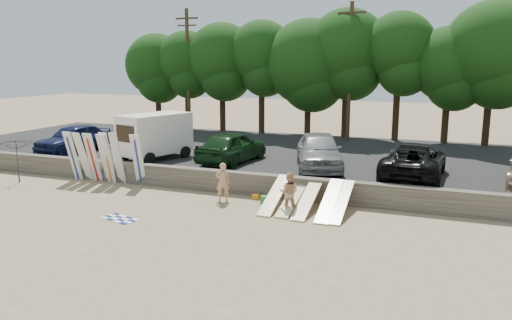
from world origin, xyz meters
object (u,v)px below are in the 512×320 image
Objects in this scene: car_1 at (232,147)px; cooler at (266,200)px; car_3 at (414,161)px; box_trailer at (155,134)px; beachgoer_a at (223,182)px; car_2 at (319,150)px; beach_umbrella at (18,160)px; beachgoer_b at (289,192)px; car_0 at (74,138)px.

car_1 is 5.78m from cooler.
car_3 is 14.52× the size of cooler.
box_trailer is at bearing 4.03° from car_3.
car_1 is 5.03m from beachgoer_a.
car_1 is at bearing 164.17° from car_2.
beachgoer_b is at bearing -0.18° from beach_umbrella.
car_0 is at bearing 9.95° from car_1.
car_2 is at bearing 9.89° from car_0.
car_2 is at bearing 22.63° from box_trailer.
beachgoer_a is 1.99m from cooler.
car_2 is at bearing 66.24° from cooler.
beachgoer_a is 3.17m from beachgoer_b.
beachgoer_b is at bearing -9.34° from box_trailer.
car_0 is 14.52m from car_2.
car_0 is 9.90m from car_1.
car_2 is 13.83× the size of cooler.
car_3 is 3.44× the size of beachgoer_b.
beach_umbrella is (-5.01, -4.59, -0.97)m from box_trailer.
car_1 is 4.62m from car_2.
cooler is (-1.15, -4.55, -1.43)m from car_2.
cooler is (13.36, -3.95, -1.35)m from car_0.
beachgoer_a is 10.91m from beach_umbrella.
beachgoer_a is (1.63, -4.71, -0.69)m from car_1.
cooler is at bearing 135.46° from car_1.
car_1 is at bearing 10.21° from car_0.
cooler is (-5.66, -4.14, -1.31)m from car_3.
car_3 is 2.25× the size of beach_umbrella.
box_trailer reaches higher than beachgoer_a.
car_0 is 14.00m from cooler.
beachgoer_a is 0.68× the size of beach_umbrella.
box_trailer reaches higher than car_0.
beachgoer_a is at bearing 2.58° from beach_umbrella.
beachgoer_a is (-7.51, -4.44, -0.63)m from car_3.
beachgoer_b is 0.66× the size of beach_umbrella.
car_1 is 7.12m from beachgoer_b.
car_3 is (13.40, 0.34, -0.60)m from box_trailer.
car_0 is at bearing 3.16° from car_3.
car_3 is at bearing 14.99° from beach_umbrella.
beachgoer_b is (14.65, -4.78, -0.71)m from car_0.
car_3 reaches higher than cooler.
beachgoer_a is at bearing -16.98° from box_trailer.
box_trailer is 2.53× the size of beachgoer_a.
box_trailer is 11.16× the size of cooler.
car_2 reaches higher than beachgoer_a.
car_1 is at bearing -52.55° from beachgoer_b.
car_1 is 2.91× the size of beachgoer_a.
beachgoer_b is at bearing -106.02° from car_2.
car_1 is 12.82× the size of cooler.
car_0 is 12.29m from beachgoer_a.
beachgoer_a is (-2.99, -4.84, -0.76)m from car_2.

